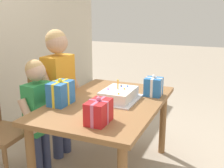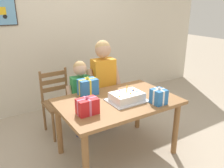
{
  "view_description": "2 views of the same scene",
  "coord_description": "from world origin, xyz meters",
  "px_view_note": "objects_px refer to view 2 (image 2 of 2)",
  "views": [
    {
      "loc": [
        -2.15,
        -0.95,
        1.54
      ],
      "look_at": [
        0.12,
        0.01,
        0.87
      ],
      "focal_mm": 44.49,
      "sensor_mm": 36.0,
      "label": 1
    },
    {
      "loc": [
        -1.38,
        -2.1,
        1.83
      ],
      "look_at": [
        0.03,
        0.18,
        0.88
      ],
      "focal_mm": 37.1,
      "sensor_mm": 36.0,
      "label": 2
    }
  ],
  "objects_px": {
    "gift_box_red_large": "(87,106)",
    "child_younger": "(81,92)",
    "dining_table": "(118,107)",
    "gift_box_corner_small": "(159,97)",
    "gift_box_beside_cake": "(88,87)",
    "child_older": "(103,78)",
    "chair_right": "(109,91)",
    "birthday_cake": "(127,97)",
    "chair_left": "(59,102)"
  },
  "relations": [
    {
      "from": "child_older",
      "to": "chair_right",
      "type": "bearing_deg",
      "value": 48.15
    },
    {
      "from": "dining_table",
      "to": "child_younger",
      "type": "bearing_deg",
      "value": 107.86
    },
    {
      "from": "dining_table",
      "to": "gift_box_beside_cake",
      "type": "xyz_separation_m",
      "value": [
        -0.22,
        0.34,
        0.2
      ]
    },
    {
      "from": "gift_box_beside_cake",
      "to": "chair_right",
      "type": "relative_size",
      "value": 0.26
    },
    {
      "from": "gift_box_corner_small",
      "to": "child_younger",
      "type": "relative_size",
      "value": 0.19
    },
    {
      "from": "dining_table",
      "to": "birthday_cake",
      "type": "bearing_deg",
      "value": -46.28
    },
    {
      "from": "chair_right",
      "to": "gift_box_red_large",
      "type": "bearing_deg",
      "value": -130.31
    },
    {
      "from": "chair_right",
      "to": "child_older",
      "type": "height_order",
      "value": "child_older"
    },
    {
      "from": "dining_table",
      "to": "gift_box_corner_small",
      "type": "height_order",
      "value": "gift_box_corner_small"
    },
    {
      "from": "dining_table",
      "to": "child_older",
      "type": "distance_m",
      "value": 0.65
    },
    {
      "from": "gift_box_red_large",
      "to": "child_older",
      "type": "distance_m",
      "value": 0.96
    },
    {
      "from": "chair_left",
      "to": "child_younger",
      "type": "distance_m",
      "value": 0.42
    },
    {
      "from": "gift_box_corner_small",
      "to": "birthday_cake",
      "type": "bearing_deg",
      "value": 135.93
    },
    {
      "from": "gift_box_beside_cake",
      "to": "chair_left",
      "type": "relative_size",
      "value": 0.26
    },
    {
      "from": "gift_box_corner_small",
      "to": "chair_left",
      "type": "relative_size",
      "value": 0.23
    },
    {
      "from": "child_older",
      "to": "child_younger",
      "type": "distance_m",
      "value": 0.38
    },
    {
      "from": "birthday_cake",
      "to": "chair_left",
      "type": "distance_m",
      "value": 1.14
    },
    {
      "from": "gift_box_beside_cake",
      "to": "dining_table",
      "type": "bearing_deg",
      "value": -57.36
    },
    {
      "from": "gift_box_red_large",
      "to": "chair_right",
      "type": "relative_size",
      "value": 0.24
    },
    {
      "from": "gift_box_red_large",
      "to": "child_older",
      "type": "height_order",
      "value": "child_older"
    },
    {
      "from": "gift_box_red_large",
      "to": "child_younger",
      "type": "xyz_separation_m",
      "value": [
        0.26,
        0.74,
        -0.15
      ]
    },
    {
      "from": "birthday_cake",
      "to": "gift_box_corner_small",
      "type": "xyz_separation_m",
      "value": [
        0.26,
        -0.25,
        0.04
      ]
    },
    {
      "from": "gift_box_corner_small",
      "to": "chair_left",
      "type": "xyz_separation_m",
      "value": [
        -0.76,
        1.23,
        -0.36
      ]
    },
    {
      "from": "child_younger",
      "to": "gift_box_beside_cake",
      "type": "bearing_deg",
      "value": -94.95
    },
    {
      "from": "gift_box_corner_small",
      "to": "chair_right",
      "type": "relative_size",
      "value": 0.23
    },
    {
      "from": "birthday_cake",
      "to": "gift_box_corner_small",
      "type": "height_order",
      "value": "gift_box_corner_small"
    },
    {
      "from": "dining_table",
      "to": "gift_box_corner_small",
      "type": "relative_size",
      "value": 6.71
    },
    {
      "from": "birthday_cake",
      "to": "gift_box_red_large",
      "type": "distance_m",
      "value": 0.54
    },
    {
      "from": "child_older",
      "to": "child_younger",
      "type": "bearing_deg",
      "value": 179.91
    },
    {
      "from": "birthday_cake",
      "to": "child_older",
      "type": "bearing_deg",
      "value": 83.36
    },
    {
      "from": "gift_box_red_large",
      "to": "child_younger",
      "type": "bearing_deg",
      "value": 70.43
    },
    {
      "from": "dining_table",
      "to": "child_older",
      "type": "bearing_deg",
      "value": 75.61
    },
    {
      "from": "dining_table",
      "to": "gift_box_red_large",
      "type": "distance_m",
      "value": 0.51
    },
    {
      "from": "birthday_cake",
      "to": "chair_left",
      "type": "xyz_separation_m",
      "value": [
        -0.5,
        0.98,
        -0.32
      ]
    },
    {
      "from": "gift_box_beside_cake",
      "to": "birthday_cake",
      "type": "bearing_deg",
      "value": -55.0
    },
    {
      "from": "gift_box_red_large",
      "to": "chair_left",
      "type": "distance_m",
      "value": 1.09
    },
    {
      "from": "birthday_cake",
      "to": "child_younger",
      "type": "distance_m",
      "value": 0.75
    },
    {
      "from": "chair_left",
      "to": "child_younger",
      "type": "relative_size",
      "value": 0.83
    },
    {
      "from": "gift_box_beside_cake",
      "to": "chair_right",
      "type": "bearing_deg",
      "value": 41.25
    },
    {
      "from": "dining_table",
      "to": "chair_left",
      "type": "distance_m",
      "value": 1.01
    },
    {
      "from": "gift_box_red_large",
      "to": "child_younger",
      "type": "height_order",
      "value": "child_younger"
    },
    {
      "from": "gift_box_red_large",
      "to": "child_older",
      "type": "bearing_deg",
      "value": 50.33
    },
    {
      "from": "chair_left",
      "to": "chair_right",
      "type": "distance_m",
      "value": 0.84
    },
    {
      "from": "gift_box_corner_small",
      "to": "child_older",
      "type": "relative_size",
      "value": 0.15
    },
    {
      "from": "child_older",
      "to": "gift_box_red_large",
      "type": "bearing_deg",
      "value": -129.67
    },
    {
      "from": "gift_box_red_large",
      "to": "child_younger",
      "type": "relative_size",
      "value": 0.2
    },
    {
      "from": "child_older",
      "to": "child_younger",
      "type": "height_order",
      "value": "child_older"
    },
    {
      "from": "dining_table",
      "to": "child_younger",
      "type": "distance_m",
      "value": 0.64
    },
    {
      "from": "birthday_cake",
      "to": "gift_box_corner_small",
      "type": "bearing_deg",
      "value": -44.07
    },
    {
      "from": "dining_table",
      "to": "gift_box_beside_cake",
      "type": "bearing_deg",
      "value": 122.64
    }
  ]
}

